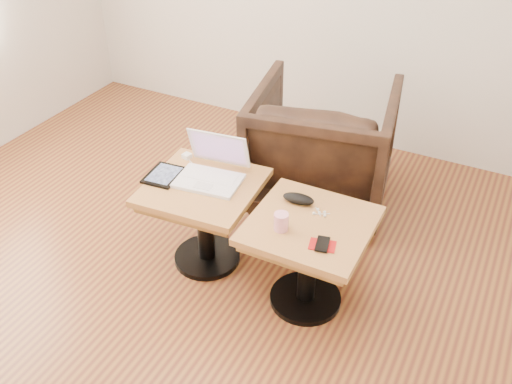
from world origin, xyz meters
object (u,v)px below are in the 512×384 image
at_px(armchair, 322,146).
at_px(side_table_left, 204,204).
at_px(laptop, 212,170).
at_px(side_table_right, 309,243).
at_px(striped_cup, 281,222).

bearing_deg(armchair, side_table_left, 58.10).
relative_size(side_table_left, armchair, 0.71).
relative_size(laptop, armchair, 0.43).
height_order(side_table_left, side_table_right, same).
bearing_deg(laptop, side_table_left, -106.42).
xyz_separation_m(striped_cup, armchair, (-0.18, 1.01, -0.17)).
bearing_deg(side_table_right, armchair, 107.64).
height_order(side_table_right, laptop, laptop).
bearing_deg(armchair, laptop, 56.98).
bearing_deg(laptop, striped_cup, -31.36).
height_order(side_table_right, striped_cup, striped_cup).
xyz_separation_m(side_table_right, armchair, (-0.29, 0.90, 0.00)).
bearing_deg(striped_cup, laptop, 155.61).
height_order(side_table_left, armchair, armchair).
distance_m(side_table_right, armchair, 0.94).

